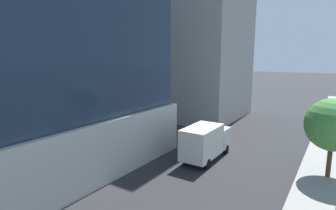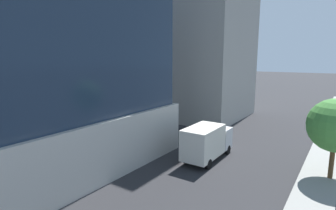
{
  "view_description": "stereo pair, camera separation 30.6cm",
  "coord_description": "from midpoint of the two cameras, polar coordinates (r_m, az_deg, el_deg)",
  "views": [
    {
      "loc": [
        7.75,
        2.3,
        9.56
      ],
      "look_at": [
        -1.6,
        16.65,
        6.54
      ],
      "focal_mm": 28.52,
      "sensor_mm": 36.0,
      "label": 1
    },
    {
      "loc": [
        8.0,
        2.47,
        9.56
      ],
      "look_at": [
        -1.6,
        16.65,
        6.54
      ],
      "focal_mm": 28.52,
      "sensor_mm": 36.0,
      "label": 2
    }
  ],
  "objects": [
    {
      "name": "construction_building",
      "position": [
        45.26,
        6.34,
        20.19
      ],
      "size": [
        14.93,
        15.97,
        42.56
      ],
      "color": "#9E9B93",
      "rests_on": "ground"
    },
    {
      "name": "box_truck",
      "position": [
        25.67,
        7.67,
        -7.6
      ],
      "size": [
        2.48,
        6.52,
        3.35
      ],
      "color": "silver",
      "rests_on": "ground"
    },
    {
      "name": "street_tree",
      "position": [
        24.37,
        31.51,
        -3.63
      ],
      "size": [
        4.17,
        4.17,
        6.39
      ],
      "color": "brown",
      "rests_on": "sidewalk"
    }
  ]
}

